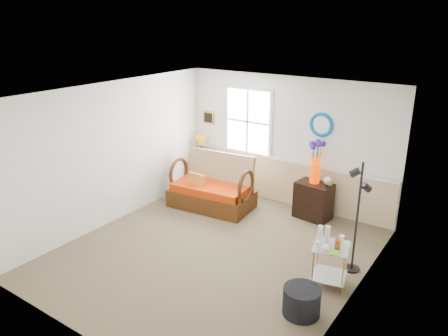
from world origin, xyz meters
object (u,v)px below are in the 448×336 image
Objects in this scene: loveseat at (212,182)px; lamp_stand at (200,172)px; cabinet at (313,201)px; side_table at (330,265)px; floor_lamp at (357,218)px; ottoman at (302,301)px.

lamp_stand is (-0.94, 0.83, -0.22)m from loveseat.
cabinet is 1.15× the size of side_table.
ottoman is (-0.19, -1.40, -0.68)m from floor_lamp.
loveseat is at bearing 151.56° from floor_lamp.
floor_lamp is 1.57m from ottoman.
ottoman is (2.95, -2.07, -0.34)m from loveseat.
floor_lamp is (3.14, -0.67, 0.34)m from loveseat.
ottoman is at bearing -36.66° from lamp_stand.
lamp_stand is 4.38m from floor_lamp.
loveseat is at bearing 144.96° from ottoman.
loveseat is 0.93× the size of floor_lamp.
loveseat is 2.62× the size of side_table.
floor_lamp reaches higher than cabinet.
cabinet reaches higher than lamp_stand.
side_table is at bearing -27.65° from lamp_stand.
ottoman is at bearing -114.09° from floor_lamp.
loveseat reaches higher than cabinet.
floor_lamp is 3.53× the size of ottoman.
lamp_stand is 1.25× the size of ottoman.
floor_lamp is (1.24, -1.34, 0.51)m from cabinet.
lamp_stand is at bearing -176.17° from cabinet.
floor_lamp reaches higher than side_table.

